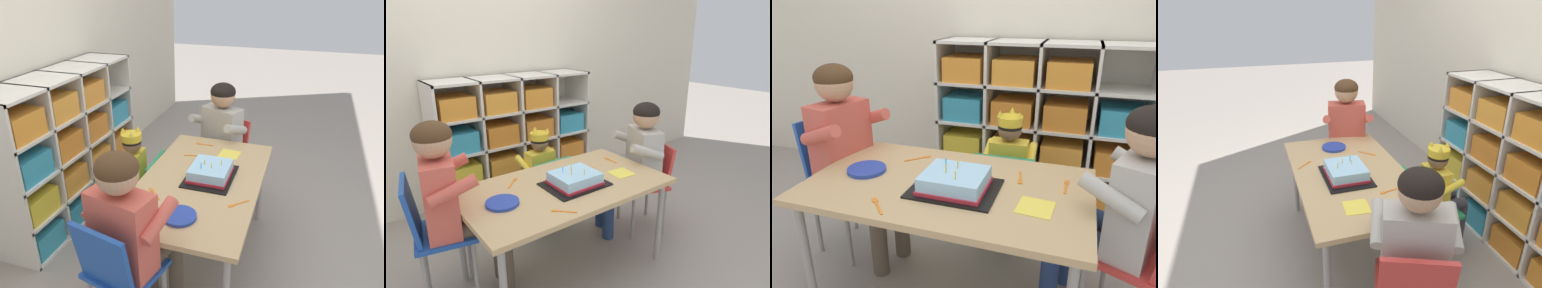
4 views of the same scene
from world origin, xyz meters
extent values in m
plane|color=gray|center=(0.00, 0.00, 0.00)|extent=(16.00, 16.00, 0.00)
cube|color=silver|center=(0.25, 1.32, 0.56)|extent=(1.42, 0.01, 1.13)
cube|color=silver|center=(-0.09, 1.13, 0.56)|extent=(0.02, 0.38, 1.13)
cube|color=silver|center=(0.25, 1.13, 0.56)|extent=(0.02, 0.38, 1.13)
cube|color=silver|center=(0.60, 1.13, 0.56)|extent=(0.02, 0.38, 1.13)
cube|color=silver|center=(0.95, 1.13, 0.56)|extent=(0.02, 0.38, 1.13)
cube|color=silver|center=(0.25, 1.13, 0.01)|extent=(1.42, 0.38, 0.02)
cube|color=silver|center=(0.25, 1.13, 0.29)|extent=(1.42, 0.38, 0.02)
cube|color=silver|center=(0.25, 1.13, 0.56)|extent=(1.42, 0.38, 0.02)
cube|color=silver|center=(0.25, 1.13, 0.84)|extent=(1.42, 0.38, 0.02)
cube|color=silver|center=(0.25, 1.13, 1.12)|extent=(1.42, 0.38, 0.02)
cube|color=teal|center=(-0.27, 1.11, 0.10)|extent=(0.27, 0.30, 0.17)
cube|color=teal|center=(0.08, 1.11, 0.10)|extent=(0.27, 0.30, 0.17)
cube|color=orange|center=(0.43, 1.11, 0.10)|extent=(0.27, 0.30, 0.17)
cube|color=orange|center=(0.78, 1.11, 0.10)|extent=(0.27, 0.30, 0.17)
cube|color=yellow|center=(-0.27, 1.11, 0.38)|extent=(0.27, 0.30, 0.17)
cube|color=orange|center=(0.08, 1.11, 0.38)|extent=(0.27, 0.30, 0.17)
cube|color=orange|center=(0.43, 1.11, 0.38)|extent=(0.27, 0.30, 0.17)
cube|color=orange|center=(0.78, 1.11, 0.38)|extent=(0.27, 0.30, 0.17)
cube|color=teal|center=(-0.27, 1.11, 0.66)|extent=(0.27, 0.30, 0.17)
cube|color=orange|center=(0.08, 1.11, 0.66)|extent=(0.27, 0.30, 0.17)
cube|color=orange|center=(0.43, 1.11, 0.66)|extent=(0.27, 0.30, 0.17)
cube|color=teal|center=(0.78, 1.11, 0.66)|extent=(0.27, 0.30, 0.17)
cube|color=orange|center=(-0.27, 1.11, 0.93)|extent=(0.27, 0.30, 0.17)
cube|color=orange|center=(0.08, 1.11, 0.93)|extent=(0.27, 0.30, 0.17)
cube|color=orange|center=(0.43, 1.11, 0.93)|extent=(0.27, 0.30, 0.17)
cube|color=tan|center=(0.00, 0.00, 0.59)|extent=(1.24, 0.71, 0.03)
cylinder|color=#9E9993|center=(0.56, -0.30, 0.29)|extent=(0.04, 0.04, 0.58)
cylinder|color=#9E9993|center=(-0.56, 0.30, 0.29)|extent=(0.04, 0.04, 0.58)
cylinder|color=#9E9993|center=(0.56, 0.30, 0.29)|extent=(0.04, 0.04, 0.58)
cube|color=#238451|center=(0.16, 0.53, 0.33)|extent=(0.36, 0.32, 0.03)
cube|color=#238451|center=(0.17, 0.39, 0.47)|extent=(0.32, 0.07, 0.26)
cylinder|color=gray|center=(0.30, 0.66, 0.16)|extent=(0.02, 0.02, 0.32)
cylinder|color=gray|center=(0.01, 0.65, 0.16)|extent=(0.02, 0.02, 0.32)
cylinder|color=gray|center=(0.31, 0.42, 0.16)|extent=(0.02, 0.02, 0.32)
cylinder|color=gray|center=(0.02, 0.41, 0.16)|extent=(0.02, 0.02, 0.32)
cube|color=yellow|center=(0.16, 0.54, 0.48)|extent=(0.21, 0.12, 0.29)
sphere|color=brown|center=(0.16, 0.54, 0.70)|extent=(0.13, 0.13, 0.13)
ellipsoid|color=black|center=(0.16, 0.54, 0.72)|extent=(0.14, 0.14, 0.10)
cylinder|color=yellow|center=(0.16, 0.54, 0.75)|extent=(0.14, 0.14, 0.05)
cone|color=yellow|center=(0.16, 0.60, 0.79)|extent=(0.04, 0.04, 0.04)
cone|color=yellow|center=(0.22, 0.52, 0.79)|extent=(0.04, 0.04, 0.04)
cone|color=yellow|center=(0.11, 0.51, 0.79)|extent=(0.04, 0.04, 0.04)
cylinder|color=#33333D|center=(0.22, 0.65, 0.37)|extent=(0.08, 0.21, 0.07)
cylinder|color=#33333D|center=(0.10, 0.65, 0.37)|extent=(0.08, 0.21, 0.07)
cylinder|color=#33333D|center=(0.22, 0.76, 0.17)|extent=(0.06, 0.06, 0.34)
cylinder|color=#33333D|center=(0.09, 0.75, 0.17)|extent=(0.06, 0.06, 0.34)
cylinder|color=yellow|center=(0.29, 0.59, 0.55)|extent=(0.05, 0.17, 0.10)
cylinder|color=yellow|center=(0.04, 0.58, 0.55)|extent=(0.05, 0.17, 0.10)
cube|color=#1E4CA8|center=(-0.67, 0.17, 0.45)|extent=(0.37, 0.38, 0.03)
cube|color=#1E4CA8|center=(-0.81, 0.21, 0.62)|extent=(0.13, 0.31, 0.32)
cylinder|color=gray|center=(-0.52, 0.28, 0.22)|extent=(0.02, 0.02, 0.44)
cube|color=#D15647|center=(-0.67, 0.17, 0.67)|extent=(0.22, 0.33, 0.42)
sphere|color=tan|center=(-0.67, 0.17, 0.97)|extent=(0.19, 0.19, 0.19)
ellipsoid|color=#472D19|center=(-0.67, 0.17, 1.00)|extent=(0.19, 0.19, 0.14)
cylinder|color=brown|center=(-0.54, 0.06, 0.49)|extent=(0.31, 0.16, 0.10)
cylinder|color=brown|center=(-0.51, 0.23, 0.49)|extent=(0.31, 0.16, 0.10)
cylinder|color=brown|center=(-0.40, 0.02, 0.23)|extent=(0.08, 0.08, 0.46)
cylinder|color=brown|center=(-0.36, 0.20, 0.23)|extent=(0.08, 0.08, 0.46)
cylinder|color=#D15647|center=(-0.65, 0.00, 0.76)|extent=(0.26, 0.12, 0.14)
cylinder|color=#D15647|center=(-0.58, 0.33, 0.76)|extent=(0.26, 0.12, 0.14)
cube|color=red|center=(0.78, 0.06, 0.38)|extent=(0.42, 0.44, 0.03)
cube|color=red|center=(0.91, 0.01, 0.54)|extent=(0.18, 0.32, 0.29)
cylinder|color=gray|center=(0.72, 0.24, 0.18)|extent=(0.02, 0.02, 0.37)
cylinder|color=gray|center=(0.61, -0.02, 0.18)|extent=(0.02, 0.02, 0.37)
cylinder|color=gray|center=(0.95, 0.15, 0.18)|extent=(0.02, 0.02, 0.37)
cylinder|color=gray|center=(0.84, -0.12, 0.18)|extent=(0.02, 0.02, 0.37)
cube|color=#B2ADA3|center=(0.78, 0.06, 0.60)|extent=(0.26, 0.34, 0.42)
sphere|color=tan|center=(0.78, 0.06, 0.91)|extent=(0.19, 0.19, 0.19)
ellipsoid|color=black|center=(0.78, 0.06, 0.94)|extent=(0.19, 0.19, 0.14)
cylinder|color=navy|center=(0.67, 0.21, 0.42)|extent=(0.32, 0.21, 0.10)
cylinder|color=navy|center=(0.60, 0.04, 0.42)|extent=(0.32, 0.21, 0.10)
cylinder|color=navy|center=(0.53, 0.26, 0.19)|extent=(0.08, 0.08, 0.39)
cylinder|color=navy|center=(0.47, 0.10, 0.19)|extent=(0.08, 0.08, 0.39)
cylinder|color=#B2ADA3|center=(0.79, 0.24, 0.69)|extent=(0.25, 0.15, 0.14)
cylinder|color=#B2ADA3|center=(0.66, -0.07, 0.69)|extent=(0.25, 0.15, 0.14)
cube|color=black|center=(0.05, -0.04, 0.61)|extent=(0.37, 0.29, 0.01)
cube|color=#9ED1EF|center=(0.05, -0.04, 0.65)|extent=(0.26, 0.23, 0.07)
cube|color=red|center=(0.05, -0.04, 0.62)|extent=(0.27, 0.24, 0.02)
cylinder|color=#EFCC4C|center=(0.02, -0.06, 0.71)|extent=(0.01, 0.01, 0.04)
cylinder|color=#4CB2E5|center=(-0.01, 0.00, 0.71)|extent=(0.01, 0.01, 0.04)
cylinder|color=#EFCC4C|center=(0.07, -0.10, 0.71)|extent=(0.01, 0.01, 0.04)
cylinder|color=#EFCC4C|center=(0.05, -0.01, 0.71)|extent=(0.01, 0.01, 0.04)
cylinder|color=#233DA3|center=(-0.41, -0.01, 0.62)|extent=(0.18, 0.18, 0.02)
cube|color=#F4DB4C|center=(0.40, -0.09, 0.61)|extent=(0.15, 0.15, 0.00)
cube|color=orange|center=(0.29, 0.17, 0.61)|extent=(0.03, 0.09, 0.00)
cube|color=orange|center=(0.30, 0.11, 0.61)|extent=(0.03, 0.04, 0.00)
cube|color=orange|center=(-0.25, 0.19, 0.61)|extent=(0.08, 0.08, 0.00)
cube|color=orange|center=(-0.20, 0.24, 0.61)|extent=(0.04, 0.04, 0.00)
cube|color=orange|center=(-0.17, -0.28, 0.61)|extent=(0.07, 0.08, 0.00)
cube|color=orange|center=(-0.22, -0.23, 0.61)|extent=(0.04, 0.04, 0.00)
cube|color=orange|center=(0.50, 0.10, 0.61)|extent=(0.01, 0.09, 0.00)
cube|color=orange|center=(0.50, 0.17, 0.61)|extent=(0.02, 0.04, 0.00)
camera|label=1|loc=(-1.88, -0.56, 1.75)|focal=34.58mm
camera|label=2|loc=(-1.07, -1.55, 1.49)|focal=32.01mm
camera|label=3|loc=(0.51, -1.32, 1.33)|focal=33.56mm
camera|label=4|loc=(1.81, -0.56, 1.62)|focal=30.53mm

